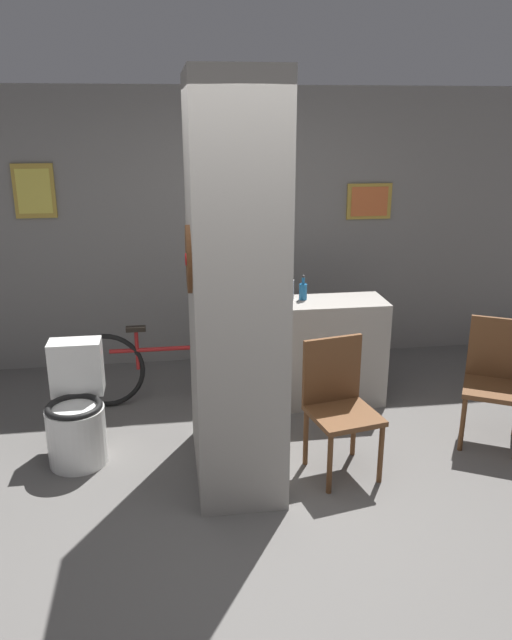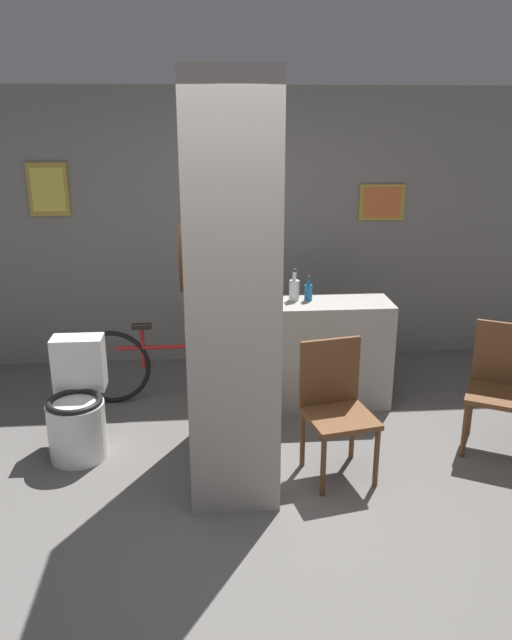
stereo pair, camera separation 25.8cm
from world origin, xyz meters
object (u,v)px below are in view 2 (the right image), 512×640
at_px(toilet, 78,409).
at_px(bottle_tall, 294,289).
at_px(bicycle, 176,364).
at_px(chair_by_doorway, 500,382).
at_px(chair_near_pillar, 335,403).

height_order(toilet, bottle_tall, bottle_tall).
bearing_deg(bicycle, chair_by_doorway, -22.01).
bearing_deg(chair_by_doorway, chair_near_pillar, -140.56).
xyz_separation_m(chair_near_pillar, bottle_tall, (-0.13, 1.14, 0.48)).
height_order(toilet, bicycle, toilet).
bearing_deg(chair_near_pillar, bottle_tall, 84.77).
xyz_separation_m(toilet, chair_by_doorway, (3.05, -0.16, 0.17)).
distance_m(chair_near_pillar, chair_by_doorway, 1.28).
bearing_deg(chair_near_pillar, toilet, 155.94).
relative_size(chair_near_pillar, bottle_tall, 3.46).
relative_size(chair_near_pillar, bicycle, 0.54).
bearing_deg(bottle_tall, chair_by_doorway, -33.05).
bearing_deg(chair_by_doorway, toilet, -154.12).
xyz_separation_m(chair_by_doorway, bottle_tall, (-1.39, 0.90, 0.48)).
height_order(chair_by_doorway, bottle_tall, bottle_tall).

